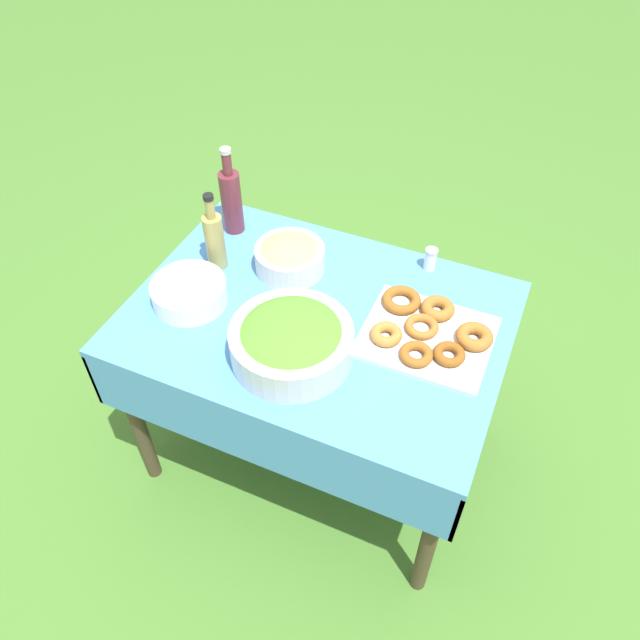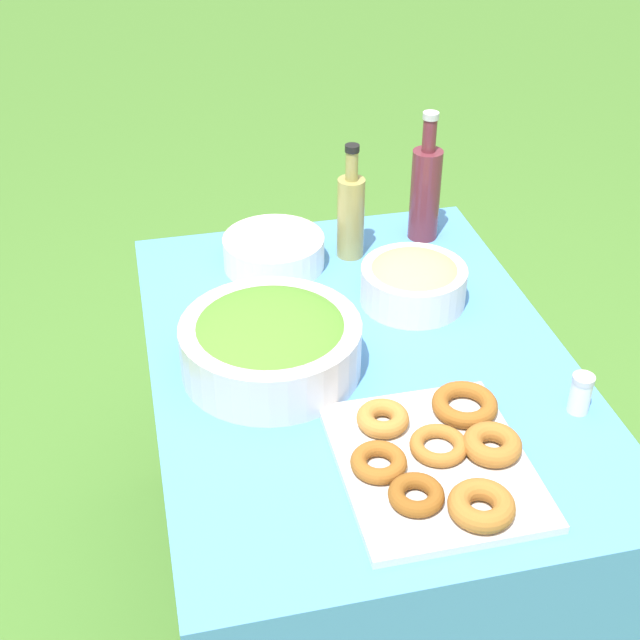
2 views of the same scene
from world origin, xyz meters
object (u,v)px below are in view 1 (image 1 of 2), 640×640
object	(u,v)px
pasta_bowl	(290,256)
donut_platter	(427,332)
wine_bottle	(231,199)
olive_oil_bottle	(215,239)
salad_bowl	(293,341)
plate_stack	(189,293)

from	to	relation	value
pasta_bowl	donut_platter	xyz separation A→B (m)	(-0.50, 0.11, -0.03)
pasta_bowl	donut_platter	world-z (taller)	pasta_bowl
donut_platter	wine_bottle	xyz separation A→B (m)	(0.77, -0.22, 0.10)
pasta_bowl	olive_oil_bottle	bearing A→B (deg)	20.18
olive_oil_bottle	wine_bottle	distance (m)	0.20
salad_bowl	donut_platter	xyz separation A→B (m)	(-0.33, -0.23, -0.04)
plate_stack	olive_oil_bottle	xyz separation A→B (m)	(0.01, -0.18, 0.07)
plate_stack	olive_oil_bottle	size ratio (longest dim) A/B	0.84
donut_platter	wine_bottle	distance (m)	0.81
donut_platter	olive_oil_bottle	world-z (taller)	olive_oil_bottle
salad_bowl	plate_stack	bearing A→B (deg)	-11.06
pasta_bowl	olive_oil_bottle	xyz separation A→B (m)	(0.22, 0.08, 0.06)
salad_bowl	olive_oil_bottle	distance (m)	0.47
pasta_bowl	wine_bottle	world-z (taller)	wine_bottle
salad_bowl	plate_stack	xyz separation A→B (m)	(0.39, -0.08, -0.03)
salad_bowl	olive_oil_bottle	size ratio (longest dim) A/B	1.26
salad_bowl	pasta_bowl	xyz separation A→B (m)	(0.17, -0.34, -0.01)
donut_platter	plate_stack	xyz separation A→B (m)	(0.71, 0.15, 0.02)
wine_bottle	salad_bowl	bearing A→B (deg)	134.41
salad_bowl	pasta_bowl	bearing A→B (deg)	-63.14
plate_stack	wine_bottle	bearing A→B (deg)	-81.70
pasta_bowl	olive_oil_bottle	size ratio (longest dim) A/B	0.82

